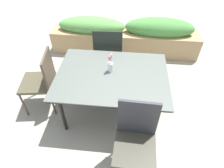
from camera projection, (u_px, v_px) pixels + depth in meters
ground_plane at (118, 106)px, 3.12m from camera, size 12.00×12.00×0.00m
dining_table at (112, 78)px, 2.61m from camera, size 1.49×1.10×0.72m
chair_far_side at (108, 50)px, 3.29m from camera, size 0.51×0.51×0.99m
chair_near_right at (136, 138)px, 2.07m from camera, size 0.46×0.46×1.00m
chair_end_left at (42, 79)px, 2.78m from camera, size 0.52×0.52×0.96m
flower_vase at (110, 65)px, 2.56m from camera, size 0.07×0.07×0.28m
planter_box at (125, 36)px, 4.00m from camera, size 3.02×0.49×0.79m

